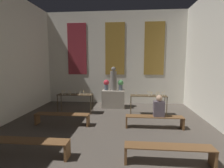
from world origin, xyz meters
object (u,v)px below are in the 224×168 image
Objects in this scene: person_seated at (159,107)px; altar at (113,99)px; flower_vase_left at (106,84)px; pew_second_right at (169,151)px; pew_second_left at (28,144)px; candle_rack_left at (75,96)px; flower_vase_right at (121,84)px; candle_rack_right at (149,98)px; statue at (113,80)px; pew_back_left at (62,117)px; pew_back_right at (154,119)px.

altar is at bearing 123.32° from person_seated.
pew_second_right is (2.01, -4.91, -0.87)m from flower_vase_left.
person_seated is (3.44, 2.18, 0.44)m from pew_second_left.
altar is 0.72× the size of candle_rack_left.
flower_vase_right is (0.72, 0.00, 0.00)m from flower_vase_left.
flower_vase_right is (0.36, 0.00, 0.74)m from altar.
person_seated is (0.18, -1.51, -0.01)m from candle_rack_right.
statue is at bearing 123.32° from person_seated.
statue is 1.59× the size of person_seated.
statue is 0.76× the size of candle_rack_right.
statue is at bearing 108.55° from pew_second_right.
pew_back_left is 1.00× the size of pew_back_right.
altar is at bearing 180.00° from flower_vase_right.
statue reaches higher than flower_vase_left.
candle_rack_right is at bearing -37.06° from statue.
flower_vase_left is 5.15m from pew_second_left.
statue is 5.30m from pew_second_left.
flower_vase_left is 0.27× the size of pew_back_right.
pew_back_right is 2.65× the size of person_seated.
pew_second_left is at bearing -146.49° from pew_back_right.
statue is at bearing 0.00° from flower_vase_left.
pew_second_left is 2.65× the size of person_seated.
pew_second_left is at bearing -131.54° from candle_rack_right.
candle_rack_left is 3.62m from pew_back_right.
person_seated is (2.16, -2.73, -0.43)m from flower_vase_left.
flower_vase_right is at bearing 53.62° from pew_back_left.
flower_vase_left reaches higher than pew_second_left.
pew_back_right is at bearing 90.00° from pew_second_right.
pew_second_right is 3.96m from pew_back_left.
candle_rack_left is 0.78× the size of pew_back_left.
candle_rack_right is at bearing 24.75° from pew_back_left.
pew_second_right is 1.00× the size of pew_back_right.
altar is 3.19m from pew_back_right.
pew_second_left is (-1.65, -4.91, -0.13)m from altar.
altar is 0.83m from flower_vase_right.
flower_vase_left reaches higher than candle_rack_left.
pew_second_right is at bearing -93.83° from person_seated.
flower_vase_left is 3.51m from person_seated.
person_seated is (1.80, -2.73, -0.66)m from statue.
person_seated is at bearing -23.86° from candle_rack_left.
pew_second_right and pew_back_right have the same top height.
person_seated is (3.40, -1.51, -0.01)m from candle_rack_left.
statue is 0.60× the size of pew_back_left.
altar is 2.11× the size of flower_vase_right.
altar is at bearing 108.55° from pew_second_right.
flower_vase_right is at bearing 67.74° from pew_second_left.
altar is at bearing 58.87° from pew_back_left.
pew_back_right is (3.30, 2.18, 0.00)m from pew_second_left.
candle_rack_right is 4.95m from pew_second_left.
flower_vase_right is 0.27× the size of pew_second_right.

